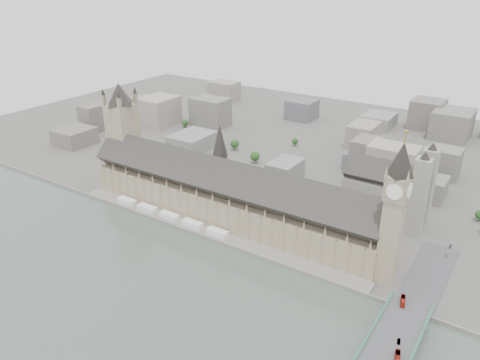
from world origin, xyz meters
The scene contains 16 objects.
ground centered at (0.00, 0.00, 0.00)m, with size 900.00×900.00×0.00m, color #595651.
river_thames centered at (0.00, -165.00, 0.00)m, with size 600.00×600.00×0.00m, color #49564D.
embankment_wall centered at (0.00, -15.00, 1.50)m, with size 600.00×1.50×3.00m, color gray.
river_terrace centered at (0.00, -7.50, 1.00)m, with size 270.00×15.00×2.00m, color gray.
terrace_tents centered at (-40.00, -7.00, 4.00)m, with size 118.00×7.00×4.00m.
palace_of_westminster centered at (0.00, 19.70, 22.71)m, with size 265.00×40.73×55.44m.
elizabeth_tower centered at (138.00, 8.00, 58.09)m, with size 17.00×17.00×107.50m.
victoria_tower centered at (-122.00, 26.00, 55.20)m, with size 30.00×30.00×100.00m.
central_tower centered at (-10.00, 26.00, 57.92)m, with size 13.00×13.00×48.00m.
westminster_abbey centered at (110.92, 95.00, 25.08)m, with size 68.00×36.00×64.00m.
city_skyline_inland centered at (0.00, 245.00, 19.00)m, with size 720.00×360.00×38.00m, color gray, non-canonical shape.
park_trees centered at (-10.00, 60.00, 7.50)m, with size 110.00×30.00×15.00m, color #204E1C, non-canonical shape.
red_bus_north centered at (157.62, -21.25, 11.76)m, with size 2.54×10.86×3.03m, color #AD2413.
red_bus_south centered at (168.16, -68.30, 11.78)m, with size 2.56×10.95×3.05m, color #A41F14.
car_silver centered at (165.17, -55.34, 10.96)m, with size 1.51×4.32×1.42m, color gray.
car_approach centered at (168.74, 60.00, 10.94)m, with size 1.93×4.75×1.38m, color gray.
Camera 1 is at (200.05, -263.20, 192.71)m, focal length 35.00 mm.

